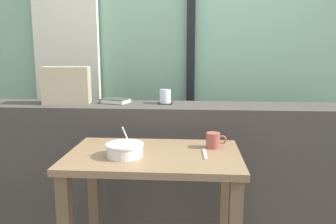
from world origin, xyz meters
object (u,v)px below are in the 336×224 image
at_px(closed_book, 115,101).
at_px(throw_pillow, 67,85).
at_px(coaster_square, 165,103).
at_px(breakfast_table, 154,179).
at_px(juice_glass, 165,97).
at_px(soup_bowl, 125,150).
at_px(ceramic_mug, 213,140).
at_px(fork_utensil, 205,154).

distance_m(closed_book, throw_pillow, 0.36).
bearing_deg(throw_pillow, coaster_square, 3.80).
bearing_deg(breakfast_table, coaster_square, 89.42).
bearing_deg(juice_glass, soup_bowl, -101.32).
height_order(juice_glass, closed_book, juice_glass).
bearing_deg(ceramic_mug, coaster_square, 119.50).
distance_m(throw_pillow, soup_bowl, 0.92).
relative_size(coaster_square, throw_pillow, 0.31).
xyz_separation_m(coaster_square, soup_bowl, (-0.15, -0.74, -0.13)).
height_order(breakfast_table, coaster_square, coaster_square).
height_order(closed_book, throw_pillow, throw_pillow).
bearing_deg(soup_bowl, throw_pillow, 128.36).
distance_m(fork_utensil, ceramic_mug, 0.14).
distance_m(throw_pillow, ceramic_mug, 1.15).
distance_m(juice_glass, ceramic_mug, 0.65).
distance_m(breakfast_table, throw_pillow, 1.02).
relative_size(closed_book, soup_bowl, 1.13).
relative_size(soup_bowl, fork_utensil, 1.13).
bearing_deg(coaster_square, throw_pillow, -176.20).
bearing_deg(juice_glass, coaster_square, 0.00).
height_order(breakfast_table, ceramic_mug, ceramic_mug).
bearing_deg(throw_pillow, breakfast_table, -42.25).
relative_size(fork_utensil, ceramic_mug, 1.50).
xyz_separation_m(throw_pillow, fork_utensil, (0.95, -0.63, -0.28)).
bearing_deg(soup_bowl, coaster_square, 78.68).
relative_size(coaster_square, fork_utensil, 0.59).
bearing_deg(throw_pillow, juice_glass, 3.80).
relative_size(breakfast_table, closed_book, 4.15).
height_order(closed_book, fork_utensil, closed_book).
bearing_deg(fork_utensil, closed_book, 130.55).
xyz_separation_m(breakfast_table, closed_book, (-0.35, 0.66, 0.32)).
bearing_deg(juice_glass, closed_book, -179.24).
height_order(juice_glass, fork_utensil, juice_glass).
relative_size(closed_book, ceramic_mug, 1.93).
distance_m(breakfast_table, closed_book, 0.82).
bearing_deg(breakfast_table, throw_pillow, 137.75).
bearing_deg(breakfast_table, juice_glass, 89.42).
height_order(breakfast_table, soup_bowl, soup_bowl).
distance_m(closed_book, fork_utensil, 0.93).
distance_m(coaster_square, throw_pillow, 0.71).
height_order(breakfast_table, closed_book, closed_book).
bearing_deg(juice_glass, throw_pillow, -176.20).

